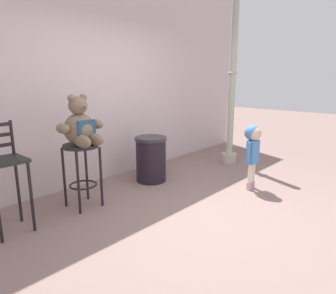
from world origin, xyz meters
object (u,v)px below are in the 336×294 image
Objects in this scene: bar_stool_with_teddy at (82,162)px; trash_bin at (151,159)px; lamppost at (231,102)px; child_walking at (253,143)px; teddy_bear at (81,127)px; bar_chair_empty at (4,169)px.

trash_bin is at bearing 2.53° from bar_stool_with_teddy.
trash_bin is 0.24× the size of lamppost.
bar_stool_with_teddy is 1.27m from trash_bin.
bar_stool_with_teddy is at bearing 68.51° from child_walking.
bar_stool_with_teddy is 0.44m from teddy_bear.
teddy_bear is at bearing -176.06° from trash_bin.
teddy_bear is 0.94m from bar_chair_empty.
teddy_bear reaches higher than bar_stool_with_teddy.
bar_stool_with_teddy is 2.35m from child_walking.
child_walking is at bearing -61.23° from trash_bin.
lamppost reaches higher than child_walking.
teddy_bear reaches higher than trash_bin.
bar_chair_empty is at bearing -179.29° from trash_bin.
child_walking is 3.13m from bar_chair_empty.
teddy_bear is 1.42m from trash_bin.
trash_bin is (1.25, 0.06, -0.23)m from bar_stool_with_teddy.
lamppost reaches higher than teddy_bear.
teddy_bear is 0.21× the size of lamppost.
lamppost is (1.01, 0.97, 0.46)m from child_walking.
child_walking reaches higher than bar_stool_with_teddy.
trash_bin is at bearing 0.71° from bar_chair_empty.
bar_stool_with_teddy is 3.05m from lamppost.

